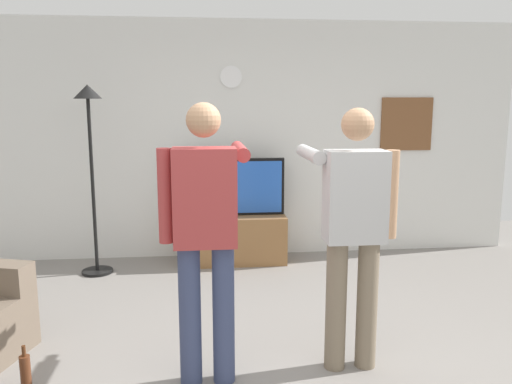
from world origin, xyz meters
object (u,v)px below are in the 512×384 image
(floor_lamp, at_px, (90,141))
(person_standing_nearer_couch, at_px, (354,225))
(tv_stand, at_px, (234,239))
(person_standing_nearer_lamp, at_px, (205,229))
(beverage_bottle, at_px, (25,372))
(framed_picture, at_px, (406,124))
(television, at_px, (233,187))
(wall_clock, at_px, (231,77))

(floor_lamp, xyz_separation_m, person_standing_nearer_couch, (2.11, -2.18, -0.41))
(tv_stand, height_order, floor_lamp, floor_lamp)
(floor_lamp, bearing_deg, person_standing_nearer_lamp, -63.23)
(tv_stand, distance_m, beverage_bottle, 2.88)
(framed_picture, relative_size, person_standing_nearer_couch, 0.35)
(framed_picture, relative_size, person_standing_nearer_lamp, 0.34)
(framed_picture, distance_m, beverage_bottle, 4.71)
(television, distance_m, wall_clock, 1.24)
(tv_stand, height_order, person_standing_nearer_couch, person_standing_nearer_couch)
(television, bearing_deg, person_standing_nearer_couch, -75.19)
(framed_picture, height_order, person_standing_nearer_lamp, framed_picture)
(framed_picture, distance_m, person_standing_nearer_lamp, 3.71)
(tv_stand, xyz_separation_m, beverage_bottle, (-1.47, -2.48, -0.15))
(floor_lamp, bearing_deg, tv_stand, 8.58)
(person_standing_nearer_couch, bearing_deg, wall_clock, 103.52)
(framed_picture, bearing_deg, tv_stand, -171.88)
(television, distance_m, floor_lamp, 1.59)
(framed_picture, bearing_deg, person_standing_nearer_lamp, -130.68)
(television, xyz_separation_m, beverage_bottle, (-1.47, -2.52, -0.74))
(floor_lamp, relative_size, person_standing_nearer_couch, 1.12)
(television, relative_size, framed_picture, 1.85)
(framed_picture, distance_m, floor_lamp, 3.57)
(wall_clock, height_order, person_standing_nearer_lamp, wall_clock)
(framed_picture, xyz_separation_m, person_standing_nearer_lamp, (-2.39, -2.78, -0.52))
(tv_stand, bearing_deg, television, 90.00)
(wall_clock, height_order, floor_lamp, wall_clock)
(floor_lamp, height_order, beverage_bottle, floor_lamp)
(tv_stand, distance_m, television, 0.59)
(wall_clock, bearing_deg, floor_lamp, -160.78)
(wall_clock, distance_m, person_standing_nearer_lamp, 2.99)
(beverage_bottle, bearing_deg, person_standing_nearer_couch, 2.19)
(television, relative_size, beverage_bottle, 3.88)
(wall_clock, xyz_separation_m, person_standing_nearer_lamp, (-0.32, -2.78, -1.05))
(television, height_order, wall_clock, wall_clock)
(beverage_bottle, bearing_deg, tv_stand, 59.38)
(person_standing_nearer_couch, height_order, beverage_bottle, person_standing_nearer_couch)
(tv_stand, relative_size, television, 1.01)
(beverage_bottle, bearing_deg, wall_clock, 62.08)
(person_standing_nearer_couch, bearing_deg, tv_stand, 105.08)
(wall_clock, relative_size, beverage_bottle, 0.82)
(framed_picture, height_order, floor_lamp, floor_lamp)
(tv_stand, distance_m, wall_clock, 1.82)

